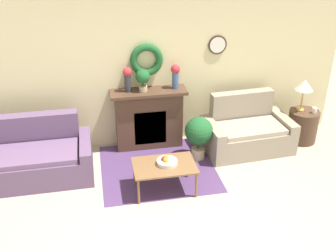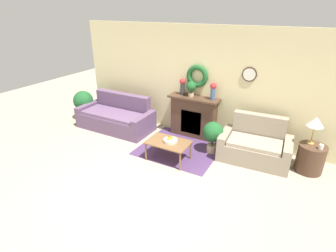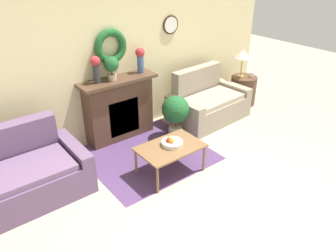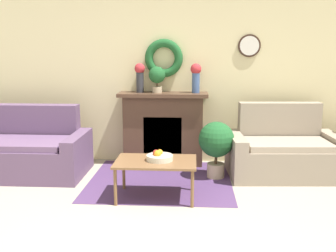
{
  "view_description": "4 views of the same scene",
  "coord_description": "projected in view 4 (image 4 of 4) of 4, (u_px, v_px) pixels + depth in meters",
  "views": [
    {
      "loc": [
        -0.88,
        -3.4,
        3.51
      ],
      "look_at": [
        0.1,
        1.62,
        0.86
      ],
      "focal_mm": 42.0,
      "sensor_mm": 36.0,
      "label": 1
    },
    {
      "loc": [
        2.36,
        -3.05,
        3.06
      ],
      "look_at": [
        -0.09,
        1.36,
        0.75
      ],
      "focal_mm": 28.0,
      "sensor_mm": 36.0,
      "label": 2
    },
    {
      "loc": [
        -2.42,
        -1.77,
        2.82
      ],
      "look_at": [
        0.01,
        1.35,
        0.7
      ],
      "focal_mm": 35.0,
      "sensor_mm": 36.0,
      "label": 3
    },
    {
      "loc": [
        0.39,
        -2.95,
        1.66
      ],
      "look_at": [
        0.09,
        1.59,
        0.77
      ],
      "focal_mm": 42.0,
      "sensor_mm": 36.0,
      "label": 4
    }
  ],
  "objects": [
    {
      "name": "loveseat_right",
      "position": [
        284.0,
        152.0,
        5.22
      ],
      "size": [
        1.5,
        0.95,
        0.94
      ],
      "rotation": [
        0.0,
        0.0,
        0.06
      ],
      "color": "gray",
      "rests_on": "ground_plane"
    },
    {
      "name": "coffee_table",
      "position": [
        156.0,
        164.0,
        4.39
      ],
      "size": [
        0.9,
        0.59,
        0.43
      ],
      "color": "brown",
      "rests_on": "ground_plane"
    },
    {
      "name": "potted_plant_on_mantel",
      "position": [
        157.0,
        77.0,
        5.53
      ],
      "size": [
        0.24,
        0.24,
        0.37
      ],
      "color": "tan",
      "rests_on": "fireplace"
    },
    {
      "name": "vase_on_mantel_left",
      "position": [
        140.0,
        75.0,
        5.56
      ],
      "size": [
        0.15,
        0.15,
        0.41
      ],
      "color": "#2D2D33",
      "rests_on": "fireplace"
    },
    {
      "name": "fireplace",
      "position": [
        163.0,
        128.0,
        5.68
      ],
      "size": [
        1.27,
        0.41,
        1.05
      ],
      "color": "#4C3323",
      "rests_on": "ground_plane"
    },
    {
      "name": "potted_plant_floor_by_loveseat",
      "position": [
        216.0,
        142.0,
        5.08
      ],
      "size": [
        0.46,
        0.46,
        0.74
      ],
      "color": "tan",
      "rests_on": "ground_plane"
    },
    {
      "name": "fruit_bowl",
      "position": [
        159.0,
        157.0,
        4.38
      ],
      "size": [
        0.3,
        0.3,
        0.12
      ],
      "color": "beige",
      "rests_on": "coffee_table"
    },
    {
      "name": "floor_rug",
      "position": [
        160.0,
        180.0,
        5.04
      ],
      "size": [
        1.8,
        1.69,
        0.01
      ],
      "color": "#4C335B",
      "rests_on": "ground_plane"
    },
    {
      "name": "couch_left",
      "position": [
        11.0,
        151.0,
        5.28
      ],
      "size": [
        2.04,
        0.95,
        0.9
      ],
      "rotation": [
        0.0,
        0.0,
        0.01
      ],
      "color": "#604766",
      "rests_on": "ground_plane"
    },
    {
      "name": "wall_back",
      "position": [
        167.0,
        70.0,
        5.72
      ],
      "size": [
        6.8,
        0.18,
        2.7
      ],
      "color": "beige",
      "rests_on": "ground_plane"
    },
    {
      "name": "vase_on_mantel_right",
      "position": [
        196.0,
        76.0,
        5.51
      ],
      "size": [
        0.15,
        0.15,
        0.41
      ],
      "color": "#3D5684",
      "rests_on": "fireplace"
    }
  ]
}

